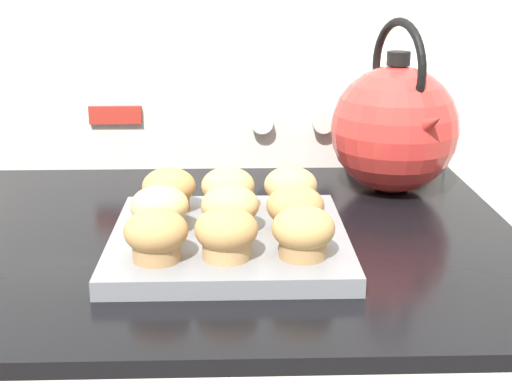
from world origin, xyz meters
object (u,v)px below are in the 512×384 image
object	(u,v)px
muffin_r0_c0	(156,235)
muffin_r1_c2	(295,209)
muffin_r2_c1	(228,189)
muffin_r0_c2	(303,232)
muffin_r1_c1	(230,209)
muffin_r0_c1	(226,233)
muffin_pan	(229,240)
muffin_r2_c2	(291,188)
tea_kettle	(395,127)
muffin_r2_c0	(169,190)
muffin_r1_c0	(160,209)

from	to	relation	value
muffin_r0_c0	muffin_r1_c2	xyz separation A→B (m)	(0.16, 0.08, 0.00)
muffin_r2_c1	muffin_r1_c2	bearing A→B (deg)	-46.07
muffin_r0_c0	muffin_r0_c2	distance (m)	0.16
muffin_r1_c1	muffin_r0_c1	bearing A→B (deg)	-92.63
muffin_r1_c1	muffin_pan	bearing A→B (deg)	-124.62
muffin_r2_c2	tea_kettle	xyz separation A→B (m)	(0.17, 0.15, 0.05)
muffin_pan	muffin_r0_c1	world-z (taller)	muffin_r0_c1
muffin_r1_c2	muffin_r2_c0	size ratio (longest dim) A/B	1.00
muffin_r2_c1	tea_kettle	distance (m)	0.29
muffin_pan	muffin_r0_c0	bearing A→B (deg)	-133.28
muffin_pan	muffin_r1_c1	distance (m)	0.04
muffin_pan	muffin_r0_c0	world-z (taller)	muffin_r0_c0
muffin_r1_c0	tea_kettle	size ratio (longest dim) A/B	0.27
muffin_r0_c1	muffin_r1_c1	distance (m)	0.08
muffin_r0_c0	muffin_r1_c1	world-z (taller)	same
muffin_r1_c1	muffin_r1_c2	bearing A→B (deg)	-3.16
muffin_r0_c1	muffin_r1_c1	bearing A→B (deg)	87.37
muffin_r1_c2	muffin_r2_c1	world-z (taller)	same
muffin_r2_c2	muffin_r2_c1	bearing A→B (deg)	-179.70
muffin_r0_c0	muffin_r1_c1	xyz separation A→B (m)	(0.08, 0.09, 0.00)
muffin_pan	muffin_r2_c0	size ratio (longest dim) A/B	4.06
muffin_r0_c1	muffin_r0_c2	world-z (taller)	same
muffin_r0_c1	muffin_r1_c2	size ratio (longest dim) A/B	1.00
muffin_r1_c0	muffin_r2_c1	distance (m)	0.11
muffin_r2_c2	tea_kettle	size ratio (longest dim) A/B	0.27
muffin_r2_c1	muffin_r0_c2	bearing A→B (deg)	-62.53
muffin_r1_c1	muffin_r2_c2	xyz separation A→B (m)	(0.08, 0.08, 0.00)
muffin_r1_c1	muffin_r2_c0	world-z (taller)	same
muffin_r0_c0	muffin_r0_c2	bearing A→B (deg)	1.58
muffin_pan	tea_kettle	xyz separation A→B (m)	(0.25, 0.23, 0.09)
muffin_r2_c1	muffin_r0_c0	bearing A→B (deg)	-114.92
muffin_pan	muffin_r0_c1	xyz separation A→B (m)	(-0.00, -0.08, 0.04)
muffin_r1_c0	muffin_r2_c2	bearing A→B (deg)	25.95
muffin_r0_c2	tea_kettle	bearing A→B (deg)	61.74
tea_kettle	muffin_r1_c1	bearing A→B (deg)	-137.26
muffin_r2_c1	muffin_r2_c2	world-z (taller)	same
muffin_r0_c1	muffin_r1_c0	xyz separation A→B (m)	(-0.08, 0.08, 0.00)
muffin_pan	muffin_r2_c1	distance (m)	0.09
muffin_r0_c0	muffin_r1_c0	size ratio (longest dim) A/B	1.00
muffin_r1_c0	muffin_r1_c1	size ratio (longest dim) A/B	1.00
muffin_r1_c2	muffin_r2_c1	distance (m)	0.12
muffin_r1_c0	muffin_r2_c2	world-z (taller)	same
muffin_r0_c0	muffin_r2_c2	xyz separation A→B (m)	(0.16, 0.17, 0.00)
muffin_r2_c0	muffin_r2_c2	world-z (taller)	same
muffin_r0_c2	muffin_r0_c1	bearing A→B (deg)	-178.97
muffin_r2_c0	muffin_r2_c2	bearing A→B (deg)	0.22
muffin_r1_c2	muffin_r1_c0	bearing A→B (deg)	178.19
muffin_r2_c0	muffin_r2_c1	distance (m)	0.08
muffin_r0_c0	muffin_r2_c1	distance (m)	0.18
muffin_r0_c0	muffin_r1_c0	bearing A→B (deg)	93.05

